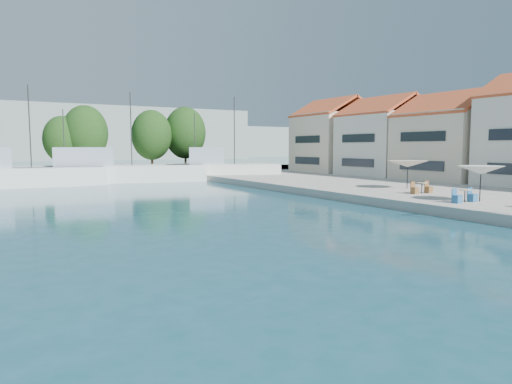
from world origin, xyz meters
TOP-DOWN VIEW (x-y plane):
  - quay_right at (22.00, 30.00)m, footprint 32.00×92.00m
  - quay_far at (-8.00, 67.00)m, footprint 90.00×16.00m
  - hill_east at (40.00, 180.00)m, footprint 140.00×40.00m
  - building_04 at (24.00, 33.00)m, footprint 9.00×8.80m
  - building_05 at (24.00, 42.00)m, footprint 8.40×8.80m
  - building_06 at (24.00, 51.00)m, footprint 9.00×8.80m
  - trawler_02 at (-14.03, 53.18)m, footprint 16.87×4.65m
  - trawler_03 at (-4.21, 54.98)m, footprint 20.34×9.05m
  - trawler_04 at (8.57, 53.37)m, footprint 13.84×8.27m
  - tree_05 at (-7.01, 69.56)m, footprint 4.98×4.98m
  - tree_06 at (-4.15, 69.14)m, footprint 6.00×6.00m
  - tree_07 at (5.12, 69.42)m, footprint 5.84×5.84m
  - tree_08 at (10.51, 69.92)m, footprint 6.32×6.32m
  - umbrella_white at (9.76, 20.26)m, footprint 2.65×2.65m
  - umbrella_cream at (12.76, 28.43)m, footprint 3.15×3.15m
  - cafe_table_02 at (8.60, 20.42)m, footprint 1.82×0.70m
  - cafe_table_03 at (10.61, 25.21)m, footprint 1.82×0.70m

SIDE VIEW (x-z plane):
  - quay_right at x=22.00m, z-range 0.00..0.60m
  - quay_far at x=-8.00m, z-range 0.00..0.60m
  - cafe_table_02 at x=8.60m, z-range 0.51..1.27m
  - cafe_table_03 at x=10.61m, z-range 0.51..1.27m
  - trawler_03 at x=-4.21m, z-range -4.03..6.17m
  - trawler_02 at x=-14.03m, z-range -4.03..6.17m
  - trawler_04 at x=8.57m, z-range -4.03..6.17m
  - umbrella_white at x=9.76m, z-range 1.40..3.52m
  - umbrella_cream at x=12.76m, z-range 1.44..3.61m
  - tree_05 at x=-7.01m, z-range 1.17..8.54m
  - building_04 at x=24.00m, z-range 0.42..9.62m
  - building_05 at x=24.00m, z-range 0.41..10.11m
  - building_06 at x=24.00m, z-range 0.40..10.60m
  - tree_07 at x=5.12m, z-range 1.27..9.91m
  - tree_06 at x=-4.15m, z-range 1.28..10.16m
  - tree_08 at x=10.51m, z-range 1.32..10.68m
  - hill_east at x=40.00m, z-range 0.00..12.00m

